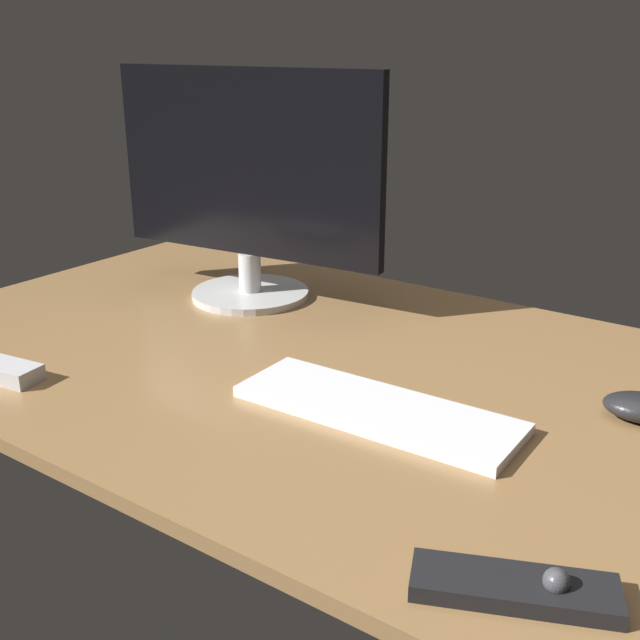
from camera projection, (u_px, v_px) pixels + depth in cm
name	position (u px, v px, depth cm)	size (l,w,h in cm)	color
desk	(316.00, 366.00, 117.82)	(140.00, 84.00, 2.00)	olive
monitor	(247.00, 185.00, 138.18)	(53.16, 21.57, 40.96)	silver
keyboard	(377.00, 409.00, 100.29)	(37.45, 12.44, 1.48)	white
media_remote	(517.00, 587.00, 67.81)	(18.69, 12.34, 3.24)	black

